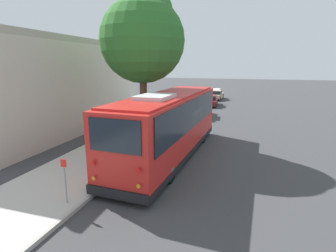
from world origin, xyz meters
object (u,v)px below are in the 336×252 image
object	(u,v)px
street_tree	(143,35)
sign_post_near	(65,181)
parked_sedan_maroon	(210,101)
parked_sedan_tan	(216,95)
fire_hydrant	(176,117)
parked_sedan_white	(200,110)
sign_post_far	(97,164)
shuttle_bus	(169,122)

from	to	relation	value
street_tree	sign_post_near	world-z (taller)	street_tree
parked_sedan_maroon	parked_sedan_tan	xyz separation A→B (m)	(6.14, -0.01, 0.01)
parked_sedan_tan	fire_hydrant	size ratio (longest dim) A/B	5.72
parked_sedan_maroon	sign_post_near	bearing A→B (deg)	172.72
parked_sedan_maroon	parked_sedan_tan	distance (m)	6.14
parked_sedan_tan	parked_sedan_white	bearing A→B (deg)	-177.50
parked_sedan_maroon	sign_post_near	distance (m)	24.97
parked_sedan_white	fire_hydrant	world-z (taller)	parked_sedan_white
parked_sedan_white	sign_post_near	size ratio (longest dim) A/B	2.66
sign_post_near	fire_hydrant	xyz separation A→B (m)	(14.37, -0.03, -0.45)
sign_post_near	sign_post_far	bearing A→B (deg)	0.00
parked_sedan_white	parked_sedan_maroon	xyz separation A→B (m)	(7.14, 0.12, -0.01)
parked_sedan_tan	sign_post_far	size ratio (longest dim) A/B	3.37
parked_sedan_maroon	fire_hydrant	xyz separation A→B (m)	(-10.56, 1.43, -0.04)
sign_post_far	fire_hydrant	bearing A→B (deg)	-0.14
shuttle_bus	parked_sedan_tan	distance (m)	25.01
sign_post_near	fire_hydrant	bearing A→B (deg)	-0.12
shuttle_bus	sign_post_near	size ratio (longest dim) A/B	6.85
parked_sedan_tan	sign_post_far	distance (m)	29.05
sign_post_far	parked_sedan_white	bearing A→B (deg)	-5.73
street_tree	sign_post_near	bearing A→B (deg)	-177.21
shuttle_bus	parked_sedan_white	size ratio (longest dim) A/B	2.57
shuttle_bus	street_tree	distance (m)	5.81
street_tree	fire_hydrant	world-z (taller)	street_tree
parked_sedan_tan	fire_hydrant	world-z (taller)	parked_sedan_tan
shuttle_bus	parked_sedan_white	bearing A→B (deg)	5.08
fire_hydrant	parked_sedan_maroon	bearing A→B (deg)	-7.74
sign_post_far	parked_sedan_maroon	bearing A→B (deg)	-3.66
parked_sedan_tan	fire_hydrant	bearing A→B (deg)	177.11
street_tree	fire_hydrant	xyz separation A→B (m)	(5.92, -0.44, -6.14)
parked_sedan_white	street_tree	bearing A→B (deg)	164.33
parked_sedan_maroon	street_tree	world-z (taller)	street_tree
parked_sedan_maroon	parked_sedan_white	bearing A→B (deg)	177.01
parked_sedan_tan	sign_post_far	xyz separation A→B (m)	(-29.01, 1.48, 0.23)
shuttle_bus	sign_post_near	world-z (taller)	shuttle_bus
shuttle_bus	sign_post_near	xyz separation A→B (m)	(-6.10, 1.97, -0.94)
shuttle_bus	fire_hydrant	bearing A→B (deg)	16.37
street_tree	parked_sedan_tan	bearing A→B (deg)	-4.78
parked_sedan_white	sign_post_far	distance (m)	15.82
parked_sedan_maroon	street_tree	size ratio (longest dim) A/B	0.48
fire_hydrant	shuttle_bus	bearing A→B (deg)	-166.80
street_tree	sign_post_far	xyz separation A→B (m)	(-6.40, -0.41, -5.85)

